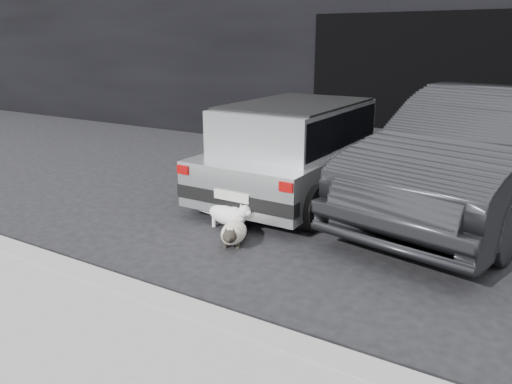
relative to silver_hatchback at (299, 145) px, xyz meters
The scene contains 8 objects.
ground 1.16m from the silver_hatchback, 104.52° to the right, with size 80.00×80.00×0.00m, color black.
building_facade 5.48m from the silver_hatchback, 81.42° to the left, with size 34.00×4.00×5.00m, color black.
garage_opening 3.26m from the silver_hatchback, 76.06° to the left, with size 4.00×0.10×2.60m, color black.
curb 3.62m from the silver_hatchback, 77.47° to the right, with size 18.00×0.25×0.12m, color gray.
silver_hatchback is the anchor object (origin of this frame).
second_car 2.33m from the silver_hatchback, 10.28° to the left, with size 1.66×4.77×1.57m, color black.
cat_siamese 2.12m from the silver_hatchback, 83.43° to the right, with size 0.48×0.73×0.28m.
cat_white 1.75m from the silver_hatchback, 91.67° to the right, with size 0.81×0.38×0.38m.
Camera 1 is at (3.29, -5.29, 2.13)m, focal length 35.00 mm.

